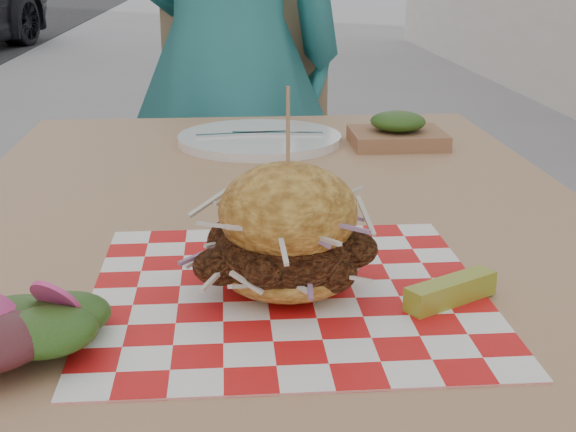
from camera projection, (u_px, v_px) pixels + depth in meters
name	position (u px, v px, depth m)	size (l,w,h in m)	color
diner	(227.00, 57.00, 1.90)	(0.59, 0.39, 1.63)	teal
patio_table	(274.00, 272.00, 1.00)	(0.80, 1.20, 0.75)	tan
patio_chair	(245.00, 161.00, 2.01)	(0.46, 0.47, 0.95)	tan
paper_liner	(288.00, 292.00, 0.74)	(0.36, 0.36, 0.00)	red
sandwich	(288.00, 237.00, 0.72)	(0.17, 0.17, 0.19)	gold
pickle_spear	(451.00, 291.00, 0.71)	(0.10, 0.02, 0.02)	olive
side_salad	(34.00, 334.00, 0.63)	(0.14, 0.13, 0.05)	#3F1419
place_setting	(260.00, 139.00, 1.32)	(0.27, 0.27, 0.02)	white
kraft_tray	(397.00, 132.00, 1.30)	(0.15, 0.12, 0.06)	#946343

